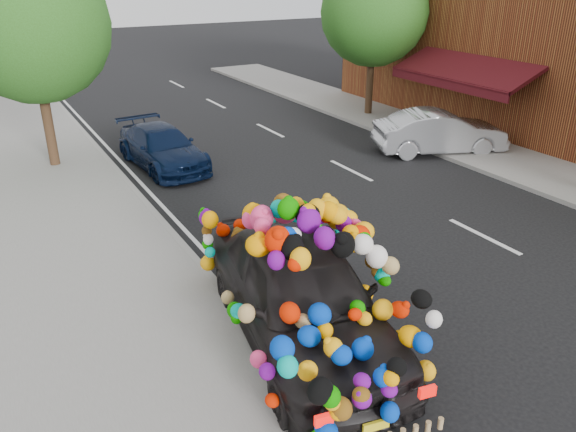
# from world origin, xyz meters

# --- Properties ---
(ground) EXTENTS (100.00, 100.00, 0.00)m
(ground) POSITION_xyz_m (0.00, 0.00, 0.00)
(ground) COLOR black
(ground) RESTS_ON ground
(sidewalk) EXTENTS (4.00, 60.00, 0.12)m
(sidewalk) POSITION_xyz_m (-4.30, 0.00, 0.06)
(sidewalk) COLOR gray
(sidewalk) RESTS_ON ground
(kerb) EXTENTS (0.15, 60.00, 0.13)m
(kerb) POSITION_xyz_m (-2.35, 0.00, 0.07)
(kerb) COLOR gray
(kerb) RESTS_ON ground
(footpath_far) EXTENTS (3.00, 40.00, 0.12)m
(footpath_far) POSITION_xyz_m (8.20, 3.00, 0.06)
(footpath_far) COLOR gray
(footpath_far) RESTS_ON ground
(lane_markings) EXTENTS (6.00, 50.00, 0.01)m
(lane_markings) POSITION_xyz_m (3.60, 0.00, 0.01)
(lane_markings) COLOR silver
(lane_markings) RESTS_ON ground
(tree_near_sidewalk) EXTENTS (4.20, 4.20, 6.13)m
(tree_near_sidewalk) POSITION_xyz_m (-3.80, 9.50, 4.02)
(tree_near_sidewalk) COLOR #332114
(tree_near_sidewalk) RESTS_ON ground
(tree_far_b) EXTENTS (4.00, 4.00, 5.90)m
(tree_far_b) POSITION_xyz_m (8.00, 10.00, 3.89)
(tree_far_b) COLOR #332114
(tree_far_b) RESTS_ON ground
(plush_art_car) EXTENTS (3.18, 5.44, 2.32)m
(plush_art_car) POSITION_xyz_m (-1.80, -1.18, 1.20)
(plush_art_car) COLOR black
(plush_art_car) RESTS_ON ground
(navy_sedan) EXTENTS (1.93, 4.13, 1.17)m
(navy_sedan) POSITION_xyz_m (-1.00, 8.05, 0.58)
(navy_sedan) COLOR black
(navy_sedan) RESTS_ON ground
(silver_hatchback) EXTENTS (4.30, 2.83, 1.34)m
(silver_hatchback) POSITION_xyz_m (7.00, 5.03, 0.67)
(silver_hatchback) COLOR #A3A4AA
(silver_hatchback) RESTS_ON ground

